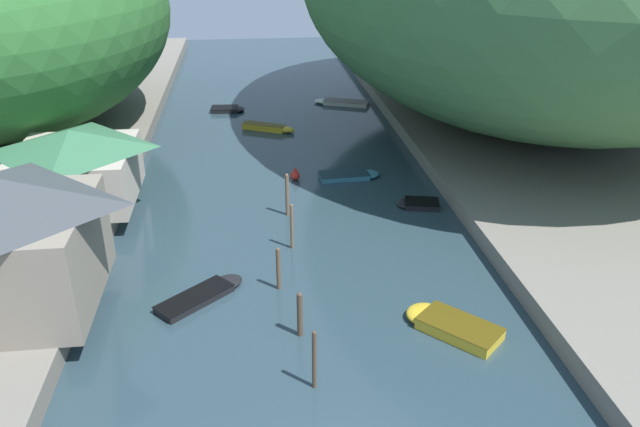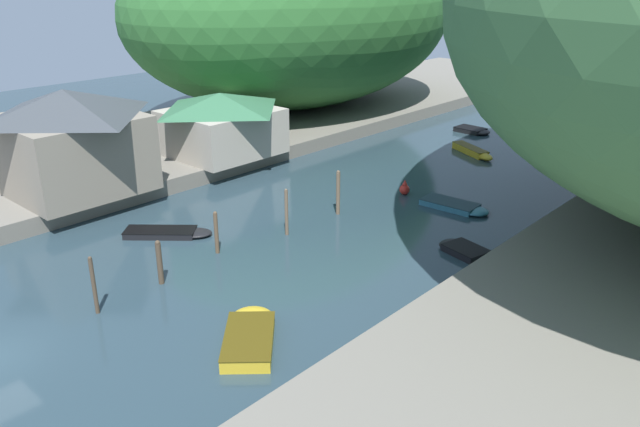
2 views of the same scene
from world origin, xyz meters
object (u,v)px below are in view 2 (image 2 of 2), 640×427
boat_open_rowboat (601,150)px  boat_small_dinghy (457,206)px  boat_far_upstream (474,152)px  boat_far_right_bank (461,249)px  boat_mid_channel (474,131)px  boathouse_shed (221,122)px  boat_red_skiff (250,334)px  person_on_quay (65,183)px  channel_buoy_near (405,189)px  waterfront_building (69,139)px  boat_cabin_cruiser (171,233)px

boat_open_rowboat → boat_small_dinghy: 22.03m
boat_open_rowboat → boat_far_upstream: (-8.37, -8.75, 0.08)m
boat_far_right_bank → boat_mid_channel: 30.29m
boathouse_shed → boat_red_skiff: bearing=-36.8°
boat_far_upstream → person_on_quay: (-13.95, -32.24, 1.90)m
boathouse_shed → boat_small_dinghy: (20.42, 4.72, -3.69)m
boat_open_rowboat → boat_red_skiff: size_ratio=1.25×
boat_far_right_bank → person_on_quay: bearing=131.6°
boat_mid_channel → channel_buoy_near: size_ratio=3.23×
waterfront_building → boat_red_skiff: bearing=-8.6°
boat_far_right_bank → boat_open_rowboat: bearing=16.7°
boat_far_right_bank → channel_buoy_near: (-8.59, 6.18, 0.24)m
boat_open_rowboat → boat_cabin_cruiser: (-13.49, -38.57, -0.03)m
waterfront_building → boat_mid_channel: (10.72, 38.40, -4.69)m
boat_mid_channel → boat_red_skiff: bearing=19.2°
waterfront_building → boat_open_rowboat: 46.31m
waterfront_building → person_on_quay: bearing=-51.3°
boathouse_shed → boat_far_right_bank: 24.69m
boat_red_skiff → boat_mid_channel: bearing=62.3°
boat_cabin_cruiser → channel_buoy_near: 17.94m
boat_far_upstream → boat_red_skiff: size_ratio=1.04×
boat_far_right_bank → boat_mid_channel: size_ratio=0.91×
boat_small_dinghy → boat_red_skiff: 21.34m
boat_far_right_bank → waterfront_building: bearing=128.3°
boat_small_dinghy → person_on_quay: (-20.01, -19.07, 1.99)m
boat_far_right_bank → boat_small_dinghy: size_ratio=0.67×
waterfront_building → person_on_quay: waterfront_building is taller
boathouse_shed → boat_small_dinghy: 21.28m
waterfront_building → boat_far_right_bank: (24.97, 11.68, -4.71)m
boat_cabin_cruiser → boat_mid_channel: (0.89, 37.25, 0.03)m
boathouse_shed → person_on_quay: (0.40, -14.35, -1.70)m
boat_cabin_cruiser → boat_small_dinghy: (11.20, 16.66, 0.01)m
boat_mid_channel → boat_red_skiff: (11.98, -41.85, 0.09)m
boathouse_shed → boat_far_upstream: (14.35, 17.89, -3.60)m
boat_red_skiff → waterfront_building: bearing=127.6°
boat_cabin_cruiser → boat_red_skiff: bearing=28.8°
boat_far_right_bank → boat_small_dinghy: bearing=46.1°
person_on_quay → boat_far_upstream: bearing=-15.7°
boat_mid_channel → boat_far_upstream: bearing=32.9°
boat_small_dinghy → boat_red_skiff: boat_red_skiff is taller
boat_small_dinghy → person_on_quay: size_ratio=3.03×
boat_far_upstream → waterfront_building: bearing=0.7°
boat_red_skiff → boathouse_shed: bearing=99.5°
waterfront_building → boat_small_dinghy: waterfront_building is taller
boat_far_right_bank → person_on_quay: (-23.97, -12.93, 1.99)m
boat_open_rowboat → channel_buoy_near: size_ratio=5.58×
boat_cabin_cruiser → channel_buoy_near: size_ratio=4.52×
person_on_quay → boat_small_dinghy: bearing=-38.7°
boathouse_shed → boat_far_right_bank: size_ratio=2.64×
boat_cabin_cruiser → boathouse_shed: bearing=176.1°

